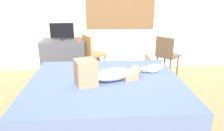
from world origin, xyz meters
The scene contains 11 objects.
ground_plane centered at (0.00, 0.00, 0.00)m, with size 16.00×16.00×0.00m, color olive.
back_wall_with_window centered at (0.01, 2.29, 1.45)m, with size 6.40×0.14×2.90m.
bed centered at (-0.10, 0.16, 0.26)m, with size 2.14×1.87×0.53m.
person_lying centered at (-0.08, 0.14, 0.65)m, with size 0.93×0.53×0.34m.
cat centered at (0.61, 0.43, 0.60)m, with size 0.35×0.18×0.21m.
desk centered at (-0.91, 1.89, 0.37)m, with size 0.90×0.56×0.74m.
tv_monitor centered at (-0.92, 1.89, 0.92)m, with size 0.48×0.10×0.35m.
cup centered at (-0.57, 1.76, 0.79)m, with size 0.07×0.07×0.09m, color #B23D38.
chair_by_desk centered at (-0.32, 1.74, 0.51)m, with size 0.51×0.51×0.86m.
chair_spare centered at (1.17, 1.52, 0.51)m, with size 0.54×0.54×0.86m.
curtain_left centered at (-0.68, 2.17, 1.22)m, with size 0.44×0.06×2.43m, color #ADCC75.
Camera 1 is at (-0.19, -2.51, 1.66)m, focal length 34.21 mm.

